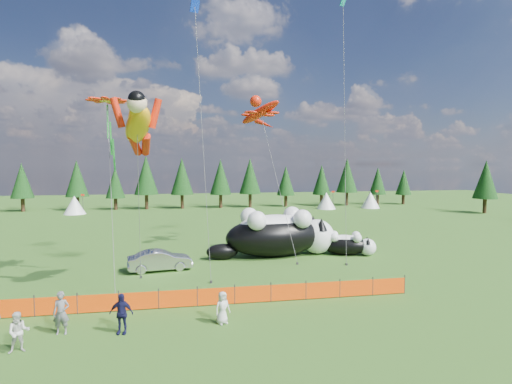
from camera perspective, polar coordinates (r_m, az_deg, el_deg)
The scene contains 16 objects.
ground at distance 25.17m, azimuth -6.26°, elevation -13.52°, with size 160.00×160.00×0.00m, color #15380A.
safety_fence at distance 22.17m, azimuth -5.71°, elevation -14.60°, with size 22.06×0.06×1.10m.
tree_line at distance 69.06m, azimuth -8.88°, elevation 0.99°, with size 90.00×4.00×8.00m, color black, non-canonical shape.
festival_tents at distance 65.48m, azimuth 0.93°, elevation -1.40°, with size 50.00×3.20×2.80m, color white, non-canonical shape.
cat_large at distance 33.08m, azimuth 3.41°, elevation -5.93°, with size 10.89×4.55×3.93m.
cat_small at distance 34.44m, azimuth 12.94°, elevation -7.25°, with size 5.11×3.09×1.91m.
car at distance 29.56m, azimuth -13.54°, elevation -9.47°, with size 1.56×4.47×1.47m, color silver.
spectator_a at distance 20.46m, azimuth -26.06°, elevation -15.25°, with size 0.70×0.46×1.92m, color slate.
spectator_b at distance 19.46m, azimuth -30.81°, elevation -16.82°, with size 0.81×0.48×1.66m, color silver.
spectator_c at distance 19.53m, azimuth -18.69°, elevation -16.12°, with size 1.07×0.55×1.83m, color #141437.
spectator_e at distance 19.74m, azimuth -4.81°, elevation -16.14°, with size 0.75×0.49×1.54m, color silver.
superhero_kite at distance 24.16m, azimuth -16.52°, elevation 9.07°, with size 4.96×5.73×11.89m.
gecko_kite at distance 36.11m, azimuth 0.58°, elevation 11.28°, with size 6.48×10.22×14.18m.
flower_kite at distance 27.58m, azimuth -20.47°, elevation 11.83°, with size 3.18×7.49×12.90m.
diamond_kite_a at distance 30.19m, azimuth -8.65°, elevation 23.52°, with size 1.40×3.90×19.30m.
diamond_kite_b at distance 35.36m, azimuth 12.37°, elevation 22.94°, with size 1.36×3.84×21.28m.
Camera 1 is at (-1.61, -23.95, 7.57)m, focal length 28.00 mm.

